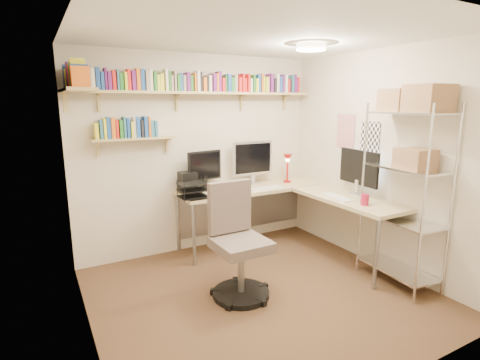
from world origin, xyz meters
name	(u,v)px	position (x,y,z in m)	size (l,w,h in m)	color
ground	(261,293)	(0.00, 0.00, 0.00)	(3.20, 3.20, 0.00)	#462C1E
room_shell	(263,142)	(0.00, 0.00, 1.55)	(3.24, 3.04, 2.52)	beige
wall_shelves	(171,92)	(-0.43, 1.30, 2.03)	(3.12, 1.09, 0.80)	tan
corner_desk	(268,191)	(0.70, 0.94, 0.80)	(2.15, 2.09, 1.40)	#CAB983
office_chair	(238,249)	(-0.20, 0.12, 0.48)	(0.60, 0.61, 1.14)	black
wire_rack	(412,140)	(1.42, -0.54, 1.55)	(0.47, 0.86, 2.07)	silver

